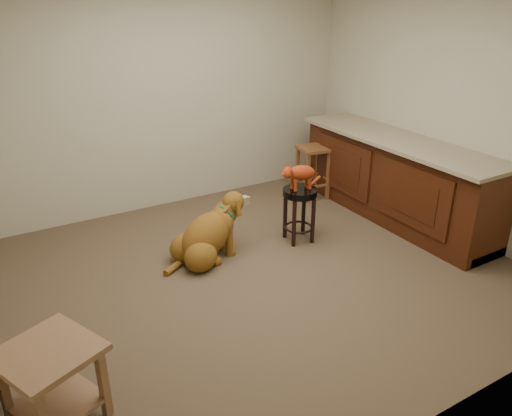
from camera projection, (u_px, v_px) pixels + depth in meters
floor at (261, 273)px, 4.64m from camera, size 4.50×4.00×0.01m
room_shell at (262, 92)px, 3.96m from camera, size 4.54×4.04×2.62m
cabinet_run at (396, 181)px, 5.60m from camera, size 0.70×2.56×0.94m
padded_stool at (299, 204)px, 5.09m from camera, size 0.35×0.35×0.57m
wood_stool at (313, 172)px, 6.19m from camera, size 0.41×0.41×0.66m
side_table at (52, 375)px, 2.92m from camera, size 0.68×0.68×0.54m
golden_retriever at (207, 237)px, 4.78m from camera, size 1.03×0.56×0.66m
tabby_kitten at (300, 174)px, 4.95m from camera, size 0.50×0.19×0.31m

